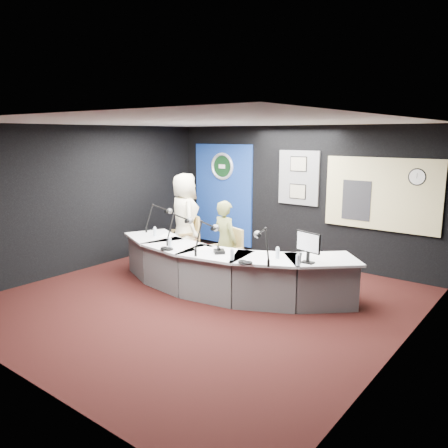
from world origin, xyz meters
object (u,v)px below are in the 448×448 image
Objects in this scene: person_man at (185,218)px; person_woman at (225,241)px; armchair_left at (185,240)px; broadcast_desk at (222,269)px; armchair_right at (225,254)px.

person_woman is at bearing -167.57° from person_man.
person_man reaches higher than armchair_left.
person_woman is at bearing 121.58° from broadcast_desk.
armchair_right is at bearing 121.58° from broadcast_desk.
broadcast_desk is 2.44× the size of person_man.
person_woman is (1.46, -0.53, -0.18)m from person_man.
person_woman is at bearing 7.48° from armchair_left.
armchair_right is (-0.27, 0.44, 0.13)m from broadcast_desk.
armchair_left is (-1.73, 0.97, 0.08)m from broadcast_desk.
armchair_right is at bearing 7.48° from armchair_left.
person_man is (-1.46, 0.53, 0.42)m from armchair_right.
broadcast_desk is 2.06m from person_man.
person_man is 1.25× the size of person_woman.
broadcast_desk is 3.05× the size of person_woman.
person_man is at bearing -8.68° from person_woman.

